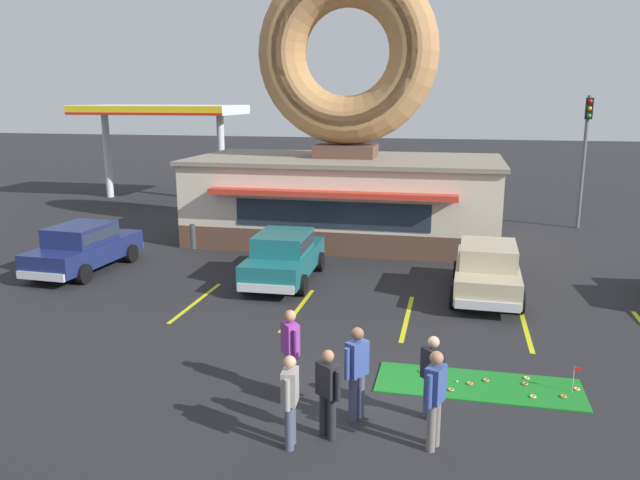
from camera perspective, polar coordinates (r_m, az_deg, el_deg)
The scene contains 30 objects.
ground_plane at distance 12.32m, azimuth 4.11°, elevation -14.73°, with size 160.00×160.00×0.00m, color #232326.
donut_shop_building at distance 25.22m, azimuth 2.37°, elevation 8.41°, with size 12.30×6.75×10.96m.
putting_mat at distance 13.35m, azimuth 14.28°, elevation -12.77°, with size 4.09×1.43×0.03m, color #197523.
mini_donut_near_left at distance 13.53m, azimuth 14.95°, elevation -12.28°, with size 0.13×0.13×0.04m, color #D17F47.
mini_donut_near_right at distance 13.13m, azimuth 18.89°, elevation -13.39°, with size 0.13×0.13×0.04m, color #E5C666.
mini_donut_mid_left at distance 13.33m, azimuth 21.37°, elevation -13.17°, with size 0.13×0.13×0.04m, color #D17F47.
mini_donut_mid_centre at distance 13.60m, azimuth 18.24°, elevation -12.37°, with size 0.13×0.13×0.04m, color #A5724C.
mini_donut_mid_right at distance 13.74m, azimuth 22.42°, elevation -12.47°, with size 0.13×0.13×0.04m, color #E5C666.
mini_donut_far_left at distance 13.68m, azimuth 9.27°, elevation -11.72°, with size 0.13×0.13×0.04m, color #D17F47.
mini_donut_far_centre at distance 13.32m, azimuth 13.54°, elevation -12.62°, with size 0.13×0.13×0.04m, color #D17F47.
mini_donut_far_right at distance 12.98m, azimuth 11.89°, elevation -13.24°, with size 0.13×0.13×0.04m, color #D17F47.
mini_donut_extra at distance 13.87m, azimuth 18.37°, elevation -11.88°, with size 0.13×0.13×0.04m, color #E5C666.
golf_ball at distance 13.34m, azimuth 12.42°, elevation -12.51°, with size 0.04×0.04×0.04m, color white.
putting_flag_pin at distance 13.44m, azimuth 22.35°, elevation -11.22°, with size 0.13×0.01×0.55m.
car_champagne at distance 18.82m, azimuth 15.04°, elevation -2.45°, with size 2.07×4.60×1.60m.
car_teal at distance 19.68m, azimuth -3.31°, elevation -1.35°, with size 2.07×4.60×1.60m.
car_navy at distance 22.28m, azimuth -20.80°, elevation -0.50°, with size 2.13×4.63×1.60m.
pedestrian_blue_sweater_man at distance 10.84m, azimuth 0.72°, elevation -13.53°, with size 0.50×0.42×1.60m.
pedestrian_hooded_kid at distance 10.58m, azimuth -2.76°, elevation -14.16°, with size 0.27×0.59×1.62m.
pedestrian_leather_jacket_man at distance 12.23m, azimuth -2.73°, elevation -9.85°, with size 0.43×0.48×1.75m.
pedestrian_clipboard_woman at distance 11.37m, azimuth 3.40°, elevation -11.66°, with size 0.42×0.50×1.76m.
pedestrian_beanie_man at distance 11.59m, azimuth 10.23°, elevation -11.95°, with size 0.46×0.44×1.59m.
pedestrian_crossing_woman at distance 10.66m, azimuth 10.46°, elevation -13.76°, with size 0.36×0.56×1.73m.
trash_bin at distance 24.71m, azimuth -11.32°, elevation 0.47°, with size 0.57×0.57×0.97m.
traffic_light_pole at distance 29.73m, azimuth 23.09°, elevation 8.02°, with size 0.28×0.47×5.80m.
gas_station_canopy at distance 36.63m, azimuth -14.37°, elevation 11.18°, with size 9.00×4.46×5.30m.
parking_stripe_far_left at distance 18.25m, azimuth -11.25°, elevation -5.58°, with size 0.12×3.60×0.01m, color yellow.
parking_stripe_left at distance 17.30m, azimuth -2.04°, elevation -6.36°, with size 0.12×3.60×0.01m, color yellow.
parking_stripe_mid_left at distance 16.85m, azimuth 7.97°, elevation -7.02°, with size 0.12×3.60×0.01m, color yellow.
parking_stripe_centre at distance 16.92m, azimuth 18.23°, elevation -7.48°, with size 0.12×3.60×0.01m, color yellow.
Camera 1 is at (1.50, -10.82, 5.70)m, focal length 35.00 mm.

